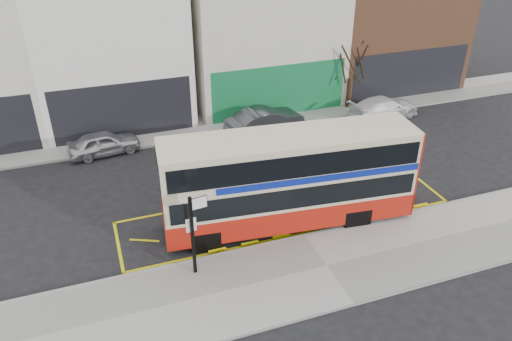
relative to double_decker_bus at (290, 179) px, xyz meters
name	(u,v)px	position (x,y,z in m)	size (l,w,h in m)	color
ground	(301,233)	(0.21, -0.83, -2.10)	(120.00, 120.00, 0.00)	black
pavement	(327,267)	(0.21, -3.13, -2.02)	(40.00, 4.00, 0.15)	#9F9B96
kerb	(305,236)	(0.21, -1.21, -2.02)	(40.00, 0.15, 0.15)	gray
far_pavement	(223,124)	(0.21, 10.17, -2.02)	(50.00, 3.00, 0.15)	#9F9B96
road_markings	(285,211)	(0.21, 0.77, -2.09)	(14.00, 3.40, 0.01)	#DACB0B
terrace_left	(106,25)	(-5.29, 14.16, 3.22)	(8.00, 8.01, 11.80)	white
terrace_green_shop	(257,17)	(3.71, 14.16, 2.97)	(9.00, 8.01, 11.30)	silver
terrace_right	(382,14)	(12.71, 14.16, 2.47)	(9.00, 8.01, 10.30)	brown
double_decker_bus	(290,179)	(0.00, 0.00, 0.00)	(10.18, 3.29, 3.99)	beige
bus_stop_post	(194,228)	(-4.31, -1.84, -0.06)	(0.79, 0.16, 3.16)	black
car_silver	(104,143)	(-6.57, 8.82, -1.49)	(1.45, 3.60, 1.23)	silver
car_grey	(265,121)	(2.12, 8.36, -1.36)	(1.57, 4.49, 1.48)	#3D4045
car_white	(384,108)	(9.49, 7.96, -1.45)	(1.82, 4.47, 1.30)	white
street_tree_right	(352,52)	(8.16, 9.93, 1.50)	(2.45, 2.45, 5.29)	black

